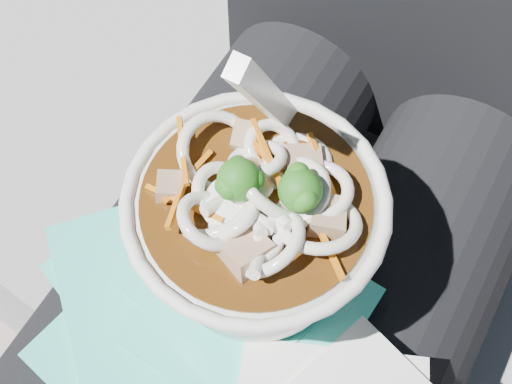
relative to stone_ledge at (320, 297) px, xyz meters
The scene contains 5 objects.
stone_ledge is the anchor object (origin of this frame).
lap 0.33m from the stone_ledge, 90.00° to the right, with size 0.33×0.48×0.16m.
person_body 0.33m from the stone_ledge, 90.00° to the right, with size 0.34×0.94×0.99m.
plastic_bag 0.42m from the stone_ledge, 97.46° to the right, with size 0.28×0.29×0.01m.
udon_bowl 0.47m from the stone_ledge, 94.88° to the right, with size 0.20×0.20×0.21m.
Camera 1 is at (0.09, -0.18, 1.08)m, focal length 50.00 mm.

